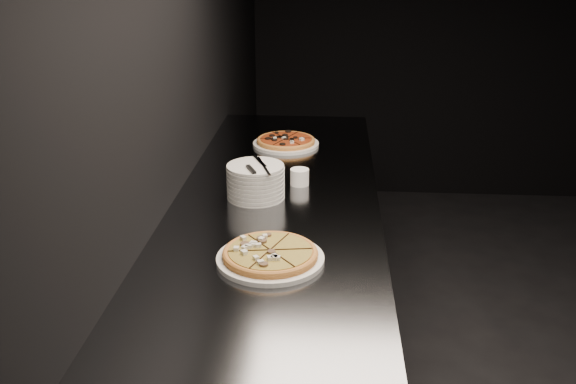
# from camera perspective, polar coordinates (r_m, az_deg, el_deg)

# --- Properties ---
(wall_left) EXTENTS (0.02, 5.00, 2.80)m
(wall_left) POSITION_cam_1_polar(r_m,az_deg,el_deg) (2.23, -10.91, 10.83)
(wall_left) COLOR black
(wall_left) RESTS_ON floor
(counter) EXTENTS (0.74, 2.44, 0.92)m
(counter) POSITION_cam_1_polar(r_m,az_deg,el_deg) (2.51, -1.04, -10.68)
(counter) COLOR slate
(counter) RESTS_ON floor
(pizza_mushroom) EXTENTS (0.32, 0.32, 0.04)m
(pizza_mushroom) POSITION_cam_1_polar(r_m,az_deg,el_deg) (1.88, -1.59, -5.63)
(pizza_mushroom) COLOR white
(pizza_mushroom) RESTS_ON counter
(pizza_tomato) EXTENTS (0.30, 0.30, 0.03)m
(pizza_tomato) POSITION_cam_1_polar(r_m,az_deg,el_deg) (2.94, -0.18, 4.50)
(pizza_tomato) COLOR white
(pizza_tomato) RESTS_ON counter
(plate_stack) EXTENTS (0.21, 0.21, 0.12)m
(plate_stack) POSITION_cam_1_polar(r_m,az_deg,el_deg) (2.33, -2.89, 0.95)
(plate_stack) COLOR white
(plate_stack) RESTS_ON counter
(cutlery) EXTENTS (0.08, 0.22, 0.01)m
(cutlery) POSITION_cam_1_polar(r_m,az_deg,el_deg) (2.29, -2.76, 2.33)
(cutlery) COLOR silver
(cutlery) RESTS_ON plate_stack
(ramekin) EXTENTS (0.07, 0.07, 0.06)m
(ramekin) POSITION_cam_1_polar(r_m,az_deg,el_deg) (2.46, 1.04, 1.39)
(ramekin) COLOR white
(ramekin) RESTS_ON counter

